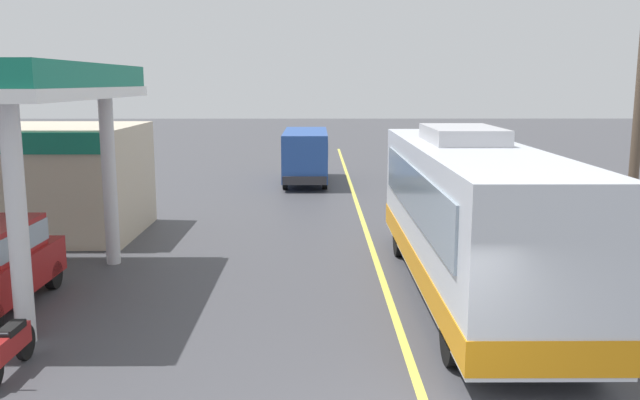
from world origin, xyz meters
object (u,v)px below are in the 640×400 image
object	(u,v)px
minibus_opposing_lane	(306,152)
motorcycle_parked_forecourt	(9,348)
coach_bus_main	(469,218)
pedestrian_near_pump	(8,267)

from	to	relation	value
minibus_opposing_lane	motorcycle_parked_forecourt	world-z (taller)	minibus_opposing_lane
coach_bus_main	motorcycle_parked_forecourt	distance (m)	9.50
coach_bus_main	motorcycle_parked_forecourt	xyz separation A→B (m)	(-8.41, -4.22, -1.28)
minibus_opposing_lane	coach_bus_main	bearing A→B (deg)	-76.98
coach_bus_main	pedestrian_near_pump	size ratio (longest dim) A/B	6.65
coach_bus_main	pedestrian_near_pump	xyz separation A→B (m)	(-9.79, -1.11, -0.79)
coach_bus_main	minibus_opposing_lane	world-z (taller)	coach_bus_main
coach_bus_main	pedestrian_near_pump	world-z (taller)	coach_bus_main
motorcycle_parked_forecourt	pedestrian_near_pump	bearing A→B (deg)	113.97
minibus_opposing_lane	pedestrian_near_pump	bearing A→B (deg)	-108.15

